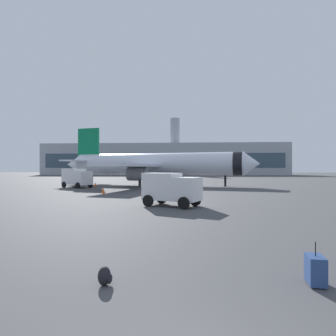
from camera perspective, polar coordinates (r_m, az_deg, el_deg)
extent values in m
cylinder|color=silver|center=(50.18, -2.45, 0.79)|extent=(30.06, 10.68, 3.80)
cone|color=silver|center=(47.20, 16.38, 0.84)|extent=(3.17, 4.07, 3.61)
cone|color=silver|center=(57.98, -18.07, 0.68)|extent=(3.91, 4.07, 3.42)
cylinder|color=black|center=(47.29, 13.71, 0.84)|extent=(2.26, 4.10, 3.88)
cube|color=silver|center=(58.07, -0.70, 0.38)|extent=(8.40, 16.68, 0.36)
cube|color=silver|center=(43.16, -7.32, 0.52)|extent=(8.40, 16.68, 0.36)
cylinder|color=gray|center=(55.71, -1.50, -0.94)|extent=(3.62, 2.88, 2.20)
cylinder|color=gray|center=(45.44, -6.00, -1.15)|extent=(3.62, 2.88, 2.20)
cube|color=#0C7247|center=(56.39, -15.50, 4.36)|extent=(4.36, 1.38, 6.40)
cube|color=silver|center=(59.21, -14.22, 1.24)|extent=(3.93, 6.44, 0.24)
cube|color=silver|center=(53.87, -17.80, 1.37)|extent=(3.93, 6.44, 0.24)
cylinder|color=black|center=(47.50, 11.30, -2.55)|extent=(0.36, 0.36, 1.80)
cylinder|color=black|center=(53.17, -3.60, -2.28)|extent=(0.44, 0.44, 1.80)
cylinder|color=black|center=(48.72, -5.63, -2.48)|extent=(0.44, 0.44, 1.80)
cube|color=white|center=(44.77, -16.40, -1.91)|extent=(2.58, 2.75, 2.04)
cube|color=#1E232D|center=(44.20, -15.83, -1.31)|extent=(1.11, 1.73, 0.84)
cube|color=white|center=(46.68, -18.21, -1.61)|extent=(3.81, 3.51, 2.40)
cylinder|color=black|center=(45.44, -15.16, -3.23)|extent=(0.88, 0.66, 0.90)
cylinder|color=black|center=(44.02, -17.48, -3.33)|extent=(0.88, 0.66, 0.90)
cylinder|color=black|center=(48.08, -17.70, -3.05)|extent=(0.88, 0.66, 0.90)
cylinder|color=black|center=(46.75, -19.96, -3.14)|extent=(0.88, 0.66, 0.90)
cube|color=white|center=(21.92, 3.82, -4.20)|extent=(2.44, 2.56, 1.78)
cube|color=#1E232D|center=(21.59, 5.62, -3.15)|extent=(0.83, 1.67, 0.74)
cube|color=white|center=(22.93, -1.17, -3.62)|extent=(3.24, 2.93, 2.10)
cylinder|color=black|center=(22.87, 5.45, -6.39)|extent=(0.91, 0.58, 0.90)
cylinder|color=black|center=(20.98, 3.14, -6.96)|extent=(0.91, 0.58, 0.90)
cylinder|color=black|center=(24.26, -1.28, -6.02)|extent=(0.91, 0.58, 0.90)
cylinder|color=black|center=(22.48, -3.99, -6.50)|extent=(0.91, 0.58, 0.90)
cube|color=#F2590C|center=(35.26, -12.73, -4.85)|extent=(0.44, 0.44, 0.04)
cone|color=#F2590C|center=(35.23, -12.73, -4.20)|extent=(0.36, 0.36, 0.76)
cylinder|color=white|center=(35.23, -12.73, -4.14)|extent=(0.23, 0.23, 0.10)
cube|color=#F2590C|center=(32.41, -5.13, -5.28)|extent=(0.44, 0.44, 0.04)
cone|color=#F2590C|center=(32.38, -5.13, -4.75)|extent=(0.36, 0.36, 0.55)
cylinder|color=white|center=(32.38, -5.13, -4.70)|extent=(0.23, 0.23, 0.10)
cube|color=#F2590C|center=(48.24, -14.25, -3.55)|extent=(0.44, 0.44, 0.04)
cone|color=#F2590C|center=(48.22, -14.25, -3.12)|extent=(0.36, 0.36, 0.69)
cylinder|color=white|center=(48.22, -14.25, -3.08)|extent=(0.23, 0.23, 0.10)
cube|color=navy|center=(8.64, 27.23, -17.49)|extent=(0.48, 0.69, 0.70)
cylinder|color=black|center=(8.49, 27.23, -14.08)|extent=(0.02, 0.02, 0.36)
cylinder|color=black|center=(8.95, 26.83, -19.21)|extent=(0.08, 0.04, 0.08)
cylinder|color=black|center=(8.54, 27.66, -20.16)|extent=(0.08, 0.04, 0.08)
ellipsoid|color=black|center=(7.96, -12.54, -20.17)|extent=(0.32, 0.40, 0.48)
ellipsoid|color=black|center=(7.95, -11.50, -20.76)|extent=(0.12, 0.28, 0.24)
cube|color=#9EA3AD|center=(133.07, -0.87, 1.70)|extent=(109.90, 17.28, 14.04)
cube|color=#334756|center=(124.40, -1.21, 1.50)|extent=(104.41, 0.10, 6.32)
cylinder|color=#9EA3AD|center=(133.76, 1.37, 7.29)|extent=(4.40, 4.40, 12.00)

